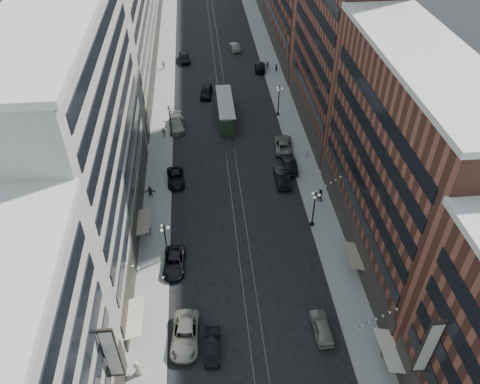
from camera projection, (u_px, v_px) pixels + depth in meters
name	position (u px, v px, depth m)	size (l,w,h in m)	color
ground	(226.00, 118.00, 81.39)	(220.00, 220.00, 0.00)	black
sidewalk_west	(164.00, 93.00, 88.19)	(4.00, 180.00, 0.15)	gray
sidewalk_east	(279.00, 88.00, 89.80)	(4.00, 180.00, 0.15)	gray
rail_west	(218.00, 91.00, 88.99)	(0.12, 180.00, 0.02)	#2D2D33
rail_east	(225.00, 91.00, 89.09)	(0.12, 180.00, 0.02)	#2D2D33
building_west_mid	(84.00, 142.00, 50.54)	(8.00, 36.00, 28.00)	#A6A293
building_east_mid	(401.00, 166.00, 50.47)	(8.00, 30.00, 24.00)	brown
lamppost_sw_far	(166.00, 241.00, 54.25)	(1.03, 1.14, 5.52)	black
lamppost_sw_mid	(170.00, 120.00, 74.91)	(1.03, 1.14, 5.52)	black
lamppost_se_far	(314.00, 208.00, 58.66)	(1.03, 1.14, 5.52)	black
lamppost_se_mid	(279.00, 100.00, 80.08)	(1.03, 1.14, 5.52)	black
streetcar	(225.00, 110.00, 80.41)	(2.64, 11.93, 3.30)	#223523
car_2	(174.00, 263.00, 54.76)	(2.44, 5.29, 1.47)	black
car_4	(322.00, 327.00, 47.98)	(1.87, 4.65, 1.58)	gray
car_5	(212.00, 346.00, 46.36)	(1.52, 4.37, 1.44)	black
pedestrian_1	(138.00, 368.00, 44.15)	(0.93, 0.51, 1.91)	beige
pedestrian_2	(148.00, 230.00, 58.54)	(0.89, 0.49, 1.84)	black
pedestrian_4	(384.00, 351.00, 45.56)	(1.05, 0.48, 1.80)	gray
car_7	(176.00, 178.00, 67.22)	(2.36, 5.12, 1.42)	black
car_8	(177.00, 124.00, 78.29)	(2.42, 5.96, 1.73)	gray
car_9	(184.00, 58.00, 98.64)	(2.07, 5.13, 1.75)	black
car_10	(282.00, 177.00, 67.13)	(1.89, 5.41, 1.78)	black
car_11	(283.00, 144.00, 73.61)	(2.75, 5.97, 1.66)	#66655B
car_12	(260.00, 67.00, 95.55)	(2.11, 5.20, 1.51)	black
car_13	(206.00, 92.00, 87.00)	(2.02, 5.02, 1.71)	black
car_14	(235.00, 47.00, 103.24)	(1.66, 4.77, 1.57)	slate
pedestrian_5	(150.00, 192.00, 64.39)	(1.56, 0.45, 1.68)	black
pedestrian_6	(164.00, 133.00, 75.85)	(1.03, 0.47, 1.75)	#A9A48C
pedestrian_7	(320.00, 195.00, 63.70)	(0.93, 0.51, 1.91)	black
pedestrian_8	(307.00, 153.00, 71.53)	(0.56, 0.37, 1.54)	#BBB29B
pedestrian_9	(268.00, 66.00, 95.46)	(1.05, 0.43, 1.63)	black
car_extra_0	(185.00, 335.00, 47.17)	(2.79, 6.05, 1.68)	gray
car_extra_1	(289.00, 164.00, 69.54)	(1.83, 5.25, 1.73)	black
pedestrian_extra_0	(276.00, 68.00, 94.73)	(0.57, 0.38, 1.57)	black
pedestrian_extra_1	(163.00, 65.00, 95.71)	(0.81, 0.44, 1.66)	gray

